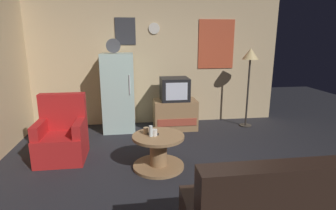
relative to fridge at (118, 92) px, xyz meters
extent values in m
plane|color=#232328|center=(0.77, -2.01, -0.75)|extent=(12.00, 12.00, 0.00)
cube|color=#D1B284|center=(0.77, 0.44, 0.55)|extent=(5.20, 0.10, 2.61)
cube|color=#C64C2D|center=(2.04, 0.38, 0.89)|extent=(0.76, 0.02, 1.00)
cube|color=#333338|center=(0.17, 0.38, 1.15)|extent=(0.40, 0.02, 0.52)
cylinder|color=silver|center=(0.74, 0.38, 1.21)|extent=(0.22, 0.03, 0.22)
cube|color=silver|center=(0.00, 0.00, 0.00)|extent=(0.60, 0.60, 1.50)
cylinder|color=silver|center=(0.22, -0.30, 0.20)|extent=(0.02, 0.02, 0.36)
cylinder|color=#4C4C51|center=(-0.05, -0.08, 0.89)|extent=(0.26, 0.04, 0.26)
cube|color=#9E754C|center=(1.10, -0.08, -0.46)|extent=(0.84, 0.52, 0.59)
cube|color=#AD4733|center=(1.10, -0.35, -0.55)|extent=(0.76, 0.01, 0.14)
cube|color=black|center=(1.09, -0.08, 0.05)|extent=(0.54, 0.50, 0.44)
cube|color=silver|center=(1.09, -0.34, 0.05)|extent=(0.41, 0.01, 0.33)
cylinder|color=#332D28|center=(2.58, -0.13, -0.74)|extent=(0.24, 0.24, 0.02)
cylinder|color=#332D28|center=(2.58, -0.13, -0.05)|extent=(0.04, 0.04, 1.40)
cone|color=#F2D18C|center=(2.58, -0.13, 0.73)|extent=(0.32, 0.32, 0.22)
cylinder|color=#9E754C|center=(0.59, -1.73, -0.73)|extent=(0.72, 0.72, 0.04)
cylinder|color=#9E754C|center=(0.59, -1.73, -0.52)|extent=(0.24, 0.24, 0.44)
cylinder|color=#9E754C|center=(0.59, -1.73, -0.30)|extent=(0.72, 0.72, 0.04)
cylinder|color=silver|center=(0.49, -1.75, -0.20)|extent=(0.05, 0.05, 0.15)
cylinder|color=silver|center=(0.54, -1.73, -0.23)|extent=(0.08, 0.08, 0.09)
cylinder|color=tan|center=(0.43, -1.63, -0.23)|extent=(0.08, 0.08, 0.09)
cube|color=black|center=(0.53, -1.69, -0.26)|extent=(0.16, 0.09, 0.02)
cube|color=red|center=(-0.81, -1.27, -0.55)|extent=(0.68, 0.68, 0.40)
cube|color=red|center=(-0.81, -1.01, -0.07)|extent=(0.68, 0.16, 0.56)
cube|color=red|center=(-1.09, -1.27, -0.25)|extent=(0.12, 0.60, 0.20)
cube|color=red|center=(-0.53, -1.27, -0.25)|extent=(0.12, 0.60, 0.20)
cube|color=black|center=(1.52, -3.62, -0.09)|extent=(1.70, 0.20, 0.52)
camera|label=1|loc=(0.24, -5.23, 1.03)|focal=29.03mm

